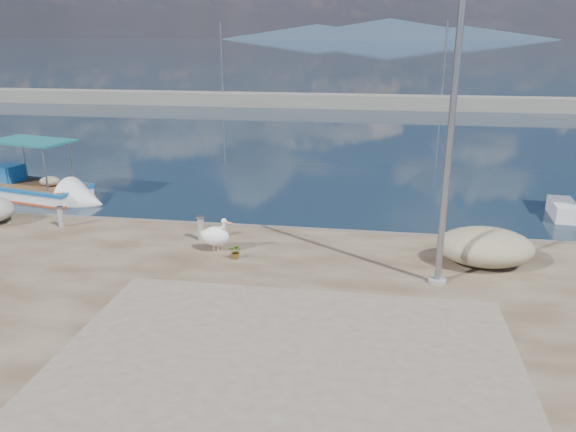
% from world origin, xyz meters
% --- Properties ---
extents(ground, '(1400.00, 1400.00, 0.00)m').
position_xyz_m(ground, '(0.00, 0.00, 0.00)').
color(ground, '#162635').
rests_on(ground, ground).
extents(quay_patch, '(9.00, 7.00, 0.01)m').
position_xyz_m(quay_patch, '(1.00, -3.00, 0.50)').
color(quay_patch, gray).
rests_on(quay_patch, quay).
extents(breakwater, '(120.00, 2.20, 7.50)m').
position_xyz_m(breakwater, '(-0.00, 40.00, 0.60)').
color(breakwater, gray).
rests_on(breakwater, ground).
extents(mountains, '(370.00, 280.00, 22.00)m').
position_xyz_m(mountains, '(4.39, 650.00, 9.51)').
color(mountains, '#28384C').
rests_on(mountains, ground).
extents(boat_left, '(6.14, 3.18, 2.82)m').
position_xyz_m(boat_left, '(-11.30, 8.52, 0.22)').
color(boat_left, white).
rests_on(boat_left, ground).
extents(pelican, '(1.09, 0.62, 1.04)m').
position_xyz_m(pelican, '(-1.91, 2.63, 0.99)').
color(pelican, tan).
rests_on(pelican, quay).
extents(lamp_post, '(0.44, 0.96, 7.00)m').
position_xyz_m(lamp_post, '(4.21, 1.48, 3.80)').
color(lamp_post, gray).
rests_on(lamp_post, quay).
extents(bollard_near, '(0.26, 0.26, 0.78)m').
position_xyz_m(bollard_near, '(-2.62, 3.46, 0.92)').
color(bollard_near, gray).
rests_on(bollard_near, quay).
extents(bollard_far, '(0.23, 0.23, 0.69)m').
position_xyz_m(bollard_far, '(-7.51, 3.94, 0.88)').
color(bollard_far, gray).
rests_on(bollard_far, quay).
extents(potted_plant, '(0.44, 0.40, 0.43)m').
position_xyz_m(potted_plant, '(-1.22, 2.19, 0.71)').
color(potted_plant, '#33722D').
rests_on(potted_plant, quay).
extents(net_pile_c, '(2.58, 1.84, 1.01)m').
position_xyz_m(net_pile_c, '(5.56, 2.87, 1.01)').
color(net_pile_c, '#BFB78E').
rests_on(net_pile_c, quay).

